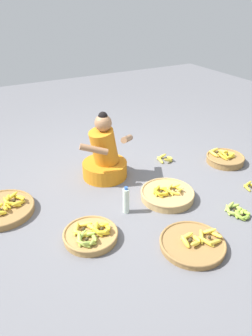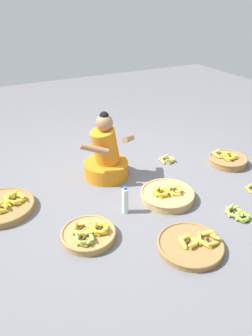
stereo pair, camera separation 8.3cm
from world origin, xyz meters
name	(u,v)px [view 1 (the left image)]	position (x,y,z in m)	size (l,w,h in m)	color
ground_plane	(117,188)	(0.00, 0.00, 0.00)	(10.00, 10.00, 0.00)	slate
vendor_woman_front	(105,157)	(-0.01, 0.30, 0.25)	(0.73, 0.52, 0.79)	orange
banana_basket_front_left	(167,194)	(0.37, -0.44, 0.05)	(0.56, 0.56, 0.15)	tan
banana_basket_front_right	(91,235)	(-0.59, -0.63, 0.05)	(0.49, 0.49, 0.14)	#A87F47
banana_basket_near_bicycle	(225,158)	(1.48, -0.12, 0.06)	(0.47, 0.47, 0.16)	olive
banana_basket_front_center	(193,243)	(0.14, -1.14, 0.04)	(0.57, 0.57, 0.13)	olive
banana_basket_near_vendor	(2,209)	(-1.21, 0.14, 0.04)	(0.63, 0.63, 0.15)	olive
loose_bananas_back_right	(238,212)	(0.82, -1.00, 0.03)	(0.22, 0.28, 0.09)	#8CAD38
loose_bananas_back_left	(165,159)	(0.83, 0.28, 0.03)	(0.19, 0.18, 0.10)	yellow
loose_bananas_mid_left	(251,186)	(1.30, -0.72, 0.02)	(0.16, 0.15, 0.08)	yellow
water_bottle	(126,201)	(-0.13, -0.44, 0.14)	(0.07, 0.07, 0.29)	silver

